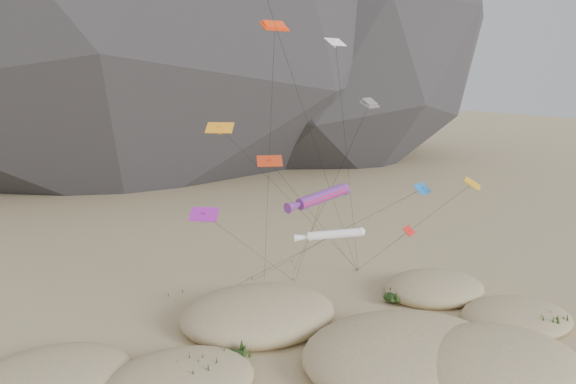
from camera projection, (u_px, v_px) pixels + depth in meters
name	position (u px, v px, depth m)	size (l,w,h in m)	color
dunes	(341.00, 364.00, 41.85)	(49.35, 33.35, 3.98)	#CCB789
dune_grass	(341.00, 357.00, 42.68)	(42.35, 29.57, 1.55)	black
kite_stakes	(267.00, 280.00, 60.96)	(21.68, 6.77, 0.30)	#3F2D1E
rainbow_tube_kite	(321.00, 197.00, 46.65)	(7.19, 12.74, 12.78)	#E41842
white_tube_kite	(331.00, 235.00, 45.01)	(5.41, 17.55, 9.93)	white
orange_parafoil	(275.00, 30.00, 48.84)	(3.50, 8.34, 26.60)	#FC3B0D
multi_parafoil	(369.00, 106.00, 48.75)	(2.55, 14.12, 20.00)	red
delta_kites	(329.00, 158.00, 46.85)	(24.87, 17.48, 28.13)	orange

